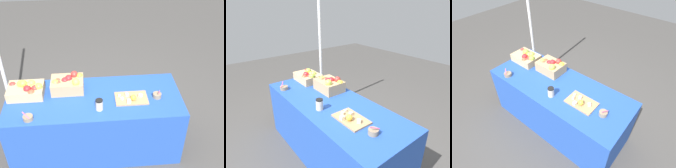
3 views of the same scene
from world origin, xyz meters
The scene contains 9 objects.
ground_plane centered at (0.00, 0.00, 0.00)m, with size 10.00×10.00×0.00m, color #474442.
table centered at (0.00, 0.00, 0.37)m, with size 1.90×0.76×0.74m, color #234CAD.
apple_crate_left centered at (-0.72, 0.11, 0.81)m, with size 0.38×0.27×0.18m.
apple_crate_middle centered at (-0.28, 0.17, 0.83)m, with size 0.35×0.26×0.20m.
cutting_board_front centered at (0.40, -0.07, 0.76)m, with size 0.35×0.23×0.08m.
sample_bowl_near centered at (0.68, -0.05, 0.77)m, with size 0.09×0.10×0.10m.
sample_bowl_mid centered at (-0.66, -0.28, 0.76)m, with size 0.10×0.10×0.10m.
coffee_cup centered at (0.05, -0.19, 0.80)m, with size 0.08×0.08×0.12m.
tent_pole centered at (-1.08, 0.56, 1.03)m, with size 0.04×0.04×2.06m, color white.
Camera 3 is at (1.17, -1.31, 2.32)m, focal length 29.71 mm.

